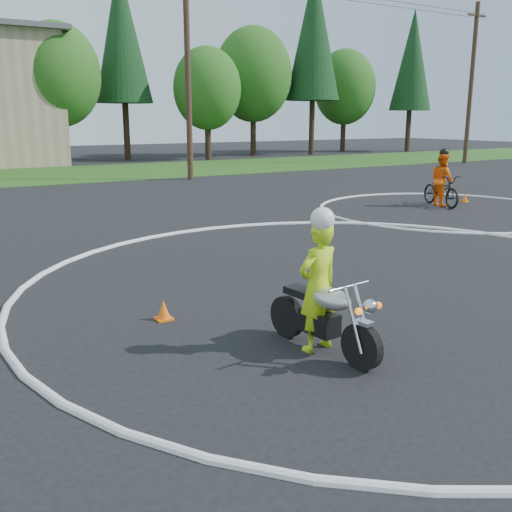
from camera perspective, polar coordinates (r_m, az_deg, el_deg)
ground at (r=8.65m, az=23.75°, el=-7.25°), size 120.00×120.00×0.00m
grass_strip at (r=32.36m, az=-19.27°, el=7.71°), size 120.00×10.00×0.02m
course_markings at (r=12.93m, az=13.63°, el=0.25°), size 19.05×19.05×0.12m
primary_motorcycle at (r=7.25m, az=6.86°, el=-6.00°), size 0.67×1.90×1.00m
rider_primary_grp at (r=7.22m, az=6.25°, el=-2.64°), size 0.66×0.48×1.86m
rider_second_grp at (r=20.43m, az=18.07°, el=6.70°), size 1.24×2.14×1.95m
treeline at (r=44.82m, az=-2.57°, el=18.34°), size 38.20×8.10×14.52m
utility_poles at (r=28.19m, az=-6.85°, el=18.17°), size 41.60×1.12×10.00m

